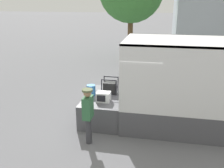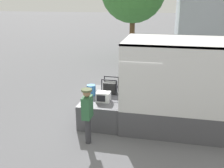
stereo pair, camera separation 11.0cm
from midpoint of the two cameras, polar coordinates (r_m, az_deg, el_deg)
ground_plane at (r=9.28m, az=3.13°, el=-8.10°), size 160.00×160.00×0.00m
box_truck at (r=9.07m, az=24.60°, el=-4.21°), size 5.77×2.45×2.98m
tailgate_deck at (r=9.21m, az=-1.23°, el=-5.29°), size 1.43×2.33×0.87m
microwave at (r=8.55m, az=-1.61°, el=-2.91°), size 0.47×0.36×0.33m
portable_generator at (r=9.28m, az=0.01°, el=-0.75°), size 0.57×0.45×0.58m
orange_bucket at (r=9.11m, az=-4.41°, el=-1.39°), size 0.32×0.32×0.39m
worker_person at (r=7.41m, az=-5.23°, el=-6.07°), size 0.32×0.44×1.75m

